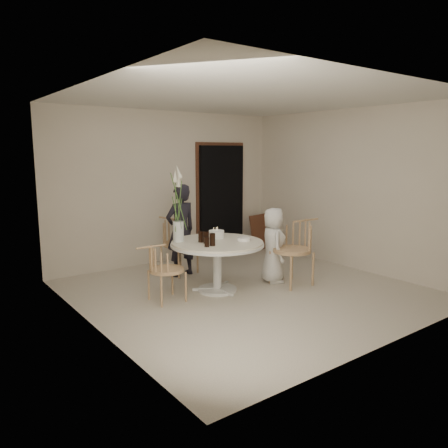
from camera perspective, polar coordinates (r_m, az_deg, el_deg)
ground at (r=6.40m, az=3.03°, el=-8.67°), size 4.50×4.50×0.00m
room_shell at (r=6.09m, az=3.17°, el=5.97°), size 4.50×4.50×4.50m
doorway at (r=8.56m, az=-0.35°, el=3.17°), size 1.00×0.10×2.10m
door_trim at (r=8.59m, az=-0.51°, el=3.59°), size 1.12×0.03×2.22m
table at (r=6.22m, az=-0.88°, el=-3.30°), size 1.33×1.33×0.73m
picture_frame at (r=8.98m, az=4.68°, el=-1.05°), size 0.56×0.28×0.71m
chair_far at (r=7.26m, az=-6.55°, el=-1.72°), size 0.57×0.60×0.91m
chair_right at (r=6.68m, az=9.74°, el=-2.36°), size 0.61×0.56×0.98m
chair_left at (r=5.83m, az=-8.46°, el=-5.32°), size 0.49×0.46×0.79m
girl at (r=7.02m, az=-5.67°, el=-0.83°), size 0.57×0.40×1.48m
boy at (r=6.70m, az=6.45°, el=-2.77°), size 0.58×0.67×1.15m
birthday_cake at (r=6.43m, az=-1.00°, el=-1.34°), size 0.23×0.23×0.16m
cola_tumbler_a at (r=5.82m, az=-2.26°, el=-2.34°), size 0.07×0.07×0.14m
cola_tumbler_b at (r=5.89m, az=-1.53°, el=-2.05°), size 0.08×0.08×0.17m
cola_tumbler_c at (r=6.04m, az=-2.34°, el=-1.76°), size 0.09×0.09×0.17m
cola_tumbler_d at (r=6.13m, az=-3.04°, el=-1.66°), size 0.09×0.09×0.16m
plate_stack at (r=6.23m, az=2.59°, el=-1.99°), size 0.21×0.21×0.05m
flower_vase at (r=6.15m, az=-6.02°, el=1.20°), size 0.15×0.15×1.08m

